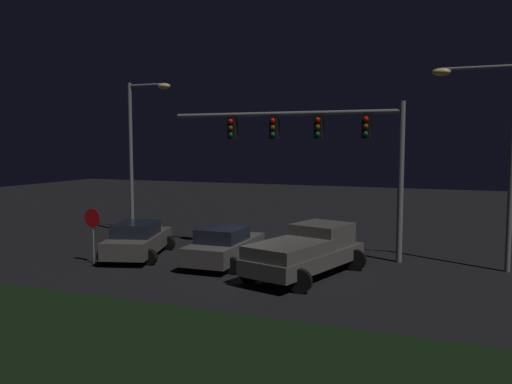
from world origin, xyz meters
name	(u,v)px	position (x,y,z in m)	size (l,w,h in m)	color
ground_plane	(242,266)	(0.00, 0.00, 0.00)	(80.00, 80.00, 0.00)	black
grass_median	(76,355)	(0.00, -9.52, 0.05)	(23.07, 7.82, 0.10)	black
pickup_truck	(308,249)	(2.78, -0.41, 1.00)	(3.84, 5.74, 1.80)	#514C47
car_sedan	(224,246)	(-0.83, 0.13, 0.74)	(2.55, 4.44, 1.51)	#514C47
car_sedan_far	(138,240)	(-4.82, -0.05, 0.74)	(3.28, 4.73, 1.51)	#514C47
traffic_signal_gantry	(320,138)	(2.25, 3.06, 5.03)	(10.32, 0.56, 6.50)	slate
street_lamp_left	(139,140)	(-7.91, 4.71, 5.02)	(2.54, 0.44, 7.96)	slate
street_lamp_right	(494,139)	(8.96, 2.93, 4.97)	(3.02, 0.44, 7.78)	slate
stop_sign	(93,225)	(-5.77, -1.75, 1.56)	(0.76, 0.08, 2.23)	slate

